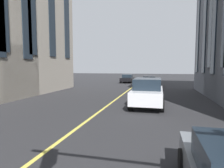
{
  "coord_description": "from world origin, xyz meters",
  "views": [
    {
      "loc": [
        4.26,
        -3.45,
        2.66
      ],
      "look_at": [
        15.15,
        -0.78,
        1.67
      ],
      "focal_mm": 31.38,
      "sensor_mm": 36.0,
      "label": 1
    }
  ],
  "objects": [
    {
      "name": "car_black_far",
      "position": [
        36.89,
        1.87,
        0.7
      ],
      "size": [
        4.4,
        1.95,
        1.37
      ],
      "color": "black",
      "rests_on": "ground_plane"
    },
    {
      "name": "car_white_near",
      "position": [
        17.49,
        -2.67,
        0.97
      ],
      "size": [
        4.7,
        2.14,
        1.88
      ],
      "color": "silver",
      "rests_on": "ground_plane"
    },
    {
      "name": "lane_centre_line",
      "position": [
        20.0,
        0.0,
        0.0
      ],
      "size": [
        80.0,
        0.16,
        0.01
      ],
      "color": "#D8C64C",
      "rests_on": "ground_plane"
    },
    {
      "name": "car_red_parked_a",
      "position": [
        31.6,
        -2.06,
        0.7
      ],
      "size": [
        4.4,
        1.95,
        1.37
      ],
      "color": "#B21E1E",
      "rests_on": "ground_plane"
    }
  ]
}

